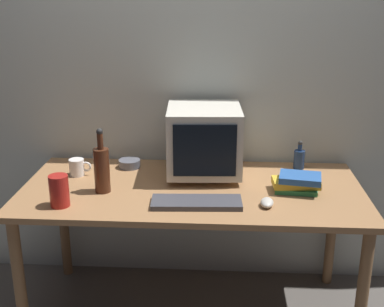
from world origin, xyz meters
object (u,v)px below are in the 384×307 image
(bottle_short, at_px, (299,158))
(book_stack, at_px, (297,183))
(computer_mouse, at_px, (267,203))
(mug, at_px, (77,167))
(cd_spindle, at_px, (129,164))
(bottle_tall, at_px, (102,168))
(crt_monitor, at_px, (204,141))
(keyboard, at_px, (197,202))
(metal_canister, at_px, (59,191))

(bottle_short, distance_m, book_stack, 0.33)
(computer_mouse, bearing_deg, mug, 167.04)
(book_stack, xyz_separation_m, cd_spindle, (-0.89, 0.29, -0.02))
(bottle_tall, xyz_separation_m, bottle_short, (1.01, 0.39, -0.06))
(crt_monitor, distance_m, computer_mouse, 0.52)
(cd_spindle, bearing_deg, keyboard, -50.12)
(bottle_short, bearing_deg, bottle_tall, -158.84)
(computer_mouse, height_order, bottle_tall, bottle_tall)
(crt_monitor, distance_m, keyboard, 0.43)
(bottle_tall, distance_m, metal_canister, 0.24)
(bottle_tall, relative_size, bottle_short, 2.03)
(keyboard, bearing_deg, mug, 149.47)
(metal_canister, bearing_deg, computer_mouse, 3.31)
(computer_mouse, height_order, metal_canister, metal_canister)
(keyboard, xyz_separation_m, computer_mouse, (0.33, 0.01, 0.01))
(mug, bearing_deg, cd_spindle, 28.38)
(keyboard, height_order, bottle_short, bottle_short)
(keyboard, relative_size, metal_canister, 2.80)
(bottle_short, distance_m, mug, 1.21)
(bottle_short, height_order, mug, bottle_short)
(crt_monitor, relative_size, mug, 3.39)
(cd_spindle, xyz_separation_m, metal_canister, (-0.23, -0.53, 0.05))
(computer_mouse, bearing_deg, book_stack, 54.91)
(metal_canister, bearing_deg, book_stack, 12.19)
(bottle_tall, xyz_separation_m, book_stack, (0.96, 0.06, -0.08))
(bottle_tall, relative_size, metal_canister, 2.16)
(keyboard, distance_m, metal_canister, 0.63)
(keyboard, distance_m, computer_mouse, 0.33)
(crt_monitor, relative_size, cd_spindle, 3.39)
(bottle_short, distance_m, cd_spindle, 0.94)
(cd_spindle, bearing_deg, metal_canister, -113.28)
(bottle_tall, relative_size, cd_spindle, 2.71)
(keyboard, height_order, book_stack, book_stack)
(bottle_short, relative_size, metal_canister, 1.07)
(bottle_tall, height_order, mug, bottle_tall)
(crt_monitor, height_order, cd_spindle, crt_monitor)
(metal_canister, bearing_deg, mug, 94.01)
(computer_mouse, distance_m, cd_spindle, 0.87)
(book_stack, xyz_separation_m, metal_canister, (-1.12, -0.24, 0.03))
(keyboard, relative_size, book_stack, 1.73)
(bottle_tall, distance_m, bottle_short, 1.09)
(computer_mouse, relative_size, book_stack, 0.41)
(crt_monitor, height_order, mug, crt_monitor)
(crt_monitor, height_order, bottle_tall, crt_monitor)
(crt_monitor, distance_m, book_stack, 0.53)
(cd_spindle, height_order, metal_canister, metal_canister)
(mug, height_order, cd_spindle, mug)
(keyboard, xyz_separation_m, metal_canister, (-0.63, -0.05, 0.06))
(book_stack, distance_m, metal_canister, 1.14)
(mug, bearing_deg, keyboard, -27.52)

